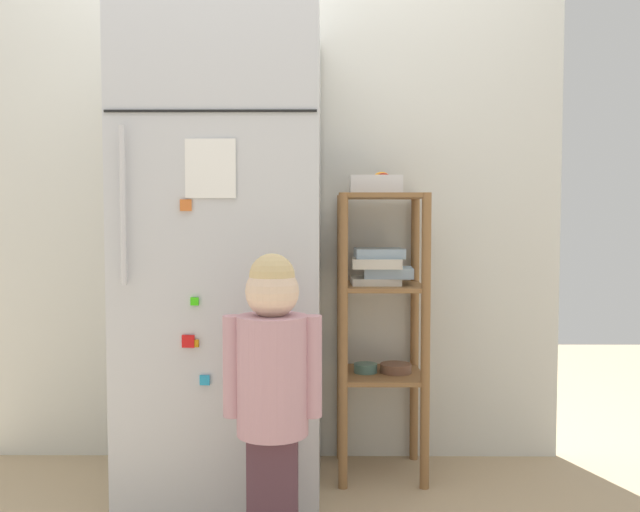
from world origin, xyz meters
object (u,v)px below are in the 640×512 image
at_px(refrigerator, 226,258).
at_px(pantry_shelf_unit, 381,300).
at_px(child_standing, 272,374).
at_px(fruit_bin, 380,184).

relative_size(refrigerator, pantry_shelf_unit, 1.56).
bearing_deg(child_standing, refrigerator, 111.81).
bearing_deg(pantry_shelf_unit, fruit_bin, 108.70).
distance_m(child_standing, fruit_bin, 1.01).
xyz_separation_m(pantry_shelf_unit, fruit_bin, (-0.00, 0.01, 0.46)).
bearing_deg(fruit_bin, child_standing, -118.19).
bearing_deg(refrigerator, fruit_bin, 15.19).
distance_m(refrigerator, child_standing, 0.67).
height_order(child_standing, fruit_bin, fruit_bin).
xyz_separation_m(refrigerator, pantry_shelf_unit, (0.60, 0.15, -0.18)).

